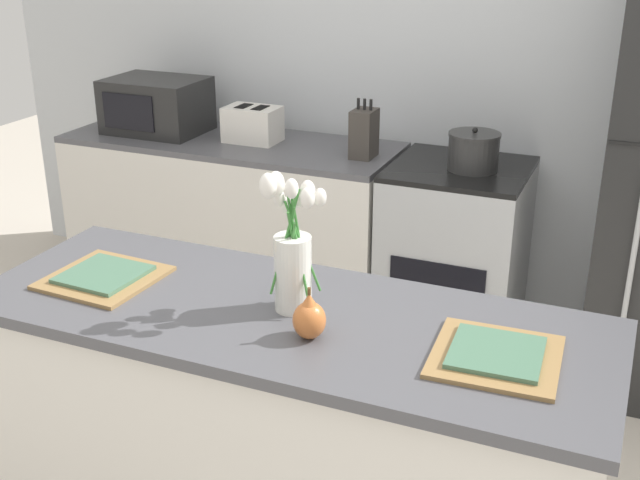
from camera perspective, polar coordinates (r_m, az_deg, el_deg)
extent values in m
cube|color=silver|center=(3.91, 10.40, 13.50)|extent=(5.20, 0.08, 2.70)
cube|color=silver|center=(2.47, -2.36, -14.82)|extent=(1.76, 0.62, 0.87)
cube|color=#4C4C51|center=(2.23, -2.54, -5.52)|extent=(1.80, 0.66, 0.03)
cube|color=silver|center=(4.16, -6.15, 1.04)|extent=(1.68, 0.60, 0.85)
cube|color=#515156|center=(4.02, -6.40, 6.91)|extent=(1.68, 0.60, 0.03)
cube|color=#B2B5B7|center=(3.76, 9.51, -1.43)|extent=(0.60, 0.60, 0.86)
cube|color=black|center=(3.61, 9.95, 4.99)|extent=(0.60, 0.60, 0.02)
cube|color=black|center=(3.51, 8.25, -3.74)|extent=(0.42, 0.01, 0.28)
cylinder|color=#B2B5B7|center=(3.29, 21.19, -2.47)|extent=(0.02, 0.02, 0.80)
cylinder|color=silver|center=(2.19, -1.94, -2.38)|extent=(0.10, 0.10, 0.21)
cylinder|color=#3D8438|center=(2.15, -1.23, -0.48)|extent=(0.10, 0.03, 0.26)
ellipsoid|color=white|center=(2.09, 0.01, 3.05)|extent=(0.03, 0.03, 0.05)
cylinder|color=#3D8438|center=(2.17, -1.39, -0.38)|extent=(0.03, 0.04, 0.26)
ellipsoid|color=white|center=(2.13, -0.88, 3.48)|extent=(0.04, 0.04, 0.06)
cylinder|color=#3D8438|center=(2.17, -1.85, -0.65)|extent=(0.01, 0.08, 0.24)
ellipsoid|color=white|center=(2.15, -1.49, 2.95)|extent=(0.03, 0.03, 0.05)
cylinder|color=#3D8438|center=(2.17, -2.02, -0.89)|extent=(0.06, 0.08, 0.21)
ellipsoid|color=white|center=(2.17, -2.34, 2.45)|extent=(0.03, 0.03, 0.05)
cylinder|color=#3D8438|center=(2.17, -2.38, -0.56)|extent=(0.05, 0.01, 0.25)
ellipsoid|color=white|center=(2.13, -2.93, 3.00)|extent=(0.03, 0.03, 0.05)
cylinder|color=#3D8438|center=(2.15, -2.30, -0.18)|extent=(0.06, 0.04, 0.29)
ellipsoid|color=white|center=(2.09, -3.15, 3.99)|extent=(0.05, 0.05, 0.07)
cylinder|color=#3D8438|center=(2.14, -2.51, -0.17)|extent=(0.06, 0.08, 0.29)
ellipsoid|color=white|center=(2.07, -3.72, 3.86)|extent=(0.05, 0.05, 0.07)
cylinder|color=#3D8438|center=(2.14, -1.97, -0.21)|extent=(0.03, 0.06, 0.29)
ellipsoid|color=white|center=(2.05, -2.04, 3.67)|extent=(0.04, 0.04, 0.05)
cylinder|color=#3D8438|center=(2.14, -1.58, -0.52)|extent=(0.08, 0.05, 0.27)
ellipsoid|color=white|center=(2.05, -0.90, 2.99)|extent=(0.04, 0.04, 0.06)
ellipsoid|color=#C66B33|center=(2.07, -0.77, -5.72)|extent=(0.09, 0.09, 0.10)
cone|color=#C66B33|center=(2.04, -0.77, -4.32)|extent=(0.05, 0.05, 0.04)
cylinder|color=brown|center=(2.03, -0.78, -3.66)|extent=(0.01, 0.01, 0.02)
cube|color=olive|center=(2.49, -15.11, -2.61)|extent=(0.32, 0.32, 0.01)
cube|color=#477056|center=(2.48, -15.14, -2.36)|extent=(0.23, 0.23, 0.01)
cube|color=olive|center=(2.04, 12.40, -8.11)|extent=(0.32, 0.32, 0.01)
cube|color=#477056|center=(2.03, 12.43, -7.82)|extent=(0.23, 0.23, 0.01)
cube|color=silver|center=(3.95, -4.82, 8.20)|extent=(0.26, 0.18, 0.17)
cube|color=black|center=(3.96, -5.45, 9.45)|extent=(0.05, 0.11, 0.01)
cube|color=black|center=(3.91, -4.26, 9.35)|extent=(0.05, 0.11, 0.01)
cube|color=black|center=(4.01, -6.62, 8.72)|extent=(0.02, 0.02, 0.02)
cylinder|color=#2D2D2D|center=(3.55, 10.85, 6.10)|extent=(0.22, 0.22, 0.15)
cylinder|color=#2D2D2D|center=(3.53, 10.95, 7.38)|extent=(0.23, 0.23, 0.01)
sphere|color=black|center=(3.53, 10.97, 7.68)|extent=(0.02, 0.02, 0.02)
cube|color=black|center=(4.20, -11.53, 9.37)|extent=(0.48, 0.36, 0.27)
cube|color=black|center=(4.08, -13.49, 8.84)|extent=(0.29, 0.01, 0.18)
cube|color=#3D3833|center=(3.67, 3.15, 7.56)|extent=(0.10, 0.14, 0.22)
cylinder|color=black|center=(3.65, 2.74, 9.66)|extent=(0.01, 0.01, 0.05)
cylinder|color=black|center=(3.64, 3.19, 9.62)|extent=(0.01, 0.01, 0.05)
cylinder|color=black|center=(3.63, 3.64, 9.57)|extent=(0.01, 0.01, 0.05)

